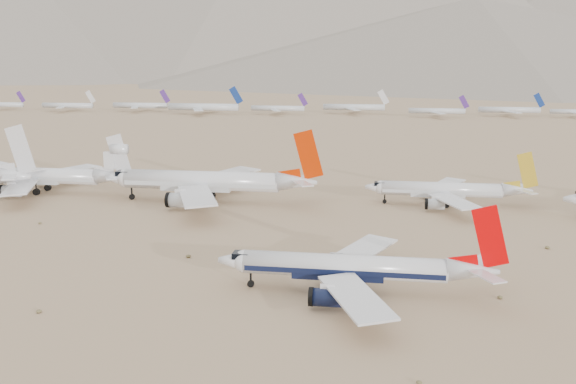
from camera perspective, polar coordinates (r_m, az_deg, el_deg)
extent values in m
plane|color=#997959|center=(104.35, 4.97, -8.99)|extent=(7000.00, 7000.00, 0.00)
cylinder|color=silver|center=(103.52, 4.97, -6.58)|extent=(32.39, 3.83, 3.83)
cube|color=#0E1533|center=(103.67, 4.97, -6.83)|extent=(31.74, 3.89, 0.86)
sphere|color=silver|center=(105.76, -3.86, -6.16)|extent=(3.83, 3.83, 3.83)
cube|color=black|center=(105.56, -4.18, -5.60)|extent=(2.68, 2.49, 0.96)
cone|color=silver|center=(104.13, 16.11, -6.74)|extent=(8.10, 3.83, 3.83)
cube|color=silver|center=(92.93, 6.02, -9.23)|extent=(12.51, 19.71, 0.60)
cube|color=silver|center=(100.71, 17.27, -7.16)|extent=(5.14, 6.72, 0.23)
cylinder|color=#0E1533|center=(96.99, 3.54, -9.36)|extent=(4.50, 2.76, 2.76)
cube|color=silver|center=(114.42, 6.63, -5.16)|extent=(12.51, 19.71, 0.60)
cube|color=silver|center=(107.71, 16.72, -5.89)|extent=(5.14, 6.72, 0.23)
cylinder|color=#0E1533|center=(111.93, 4.32, -6.43)|extent=(4.50, 2.76, 2.76)
cube|color=#D50002|center=(102.86, 17.53, -3.81)|extent=(6.14, 0.31, 10.11)
cylinder|color=black|center=(106.80, -3.33, -8.14)|extent=(1.15, 0.48, 1.15)
cylinder|color=black|center=(102.13, 5.59, -9.00)|extent=(1.61, 0.96, 1.61)
cylinder|color=black|center=(107.15, 5.77, -7.98)|extent=(1.61, 0.96, 1.61)
cylinder|color=silver|center=(167.87, 13.45, 0.24)|extent=(30.13, 3.66, 3.66)
cube|color=silver|center=(167.96, 13.44, 0.09)|extent=(29.53, 3.72, 0.82)
sphere|color=silver|center=(167.31, 8.30, 0.41)|extent=(3.66, 3.66, 3.66)
cube|color=black|center=(167.12, 8.13, 0.75)|extent=(2.56, 2.38, 0.92)
cone|color=silver|center=(170.36, 19.71, 0.13)|extent=(7.53, 3.66, 3.66)
cube|color=silver|center=(157.87, 14.57, -0.78)|extent=(11.64, 18.34, 0.57)
cube|color=silver|center=(167.21, 20.42, 0.03)|extent=(4.78, 6.25, 0.22)
cylinder|color=silver|center=(160.95, 13.01, -1.07)|extent=(4.18, 2.64, 2.64)
cube|color=silver|center=(178.58, 13.93, 0.69)|extent=(11.64, 18.34, 0.57)
cube|color=silver|center=(173.91, 19.98, 0.49)|extent=(4.78, 6.25, 0.22)
cylinder|color=silver|center=(175.49, 12.69, 0.01)|extent=(4.18, 2.64, 2.64)
cube|color=gold|center=(169.85, 20.52, 1.83)|extent=(5.71, 0.29, 9.41)
cylinder|color=black|center=(168.07, 8.58, -0.83)|extent=(1.10, 0.46, 1.10)
cylinder|color=black|center=(166.20, 13.89, -1.11)|extent=(1.54, 0.92, 1.54)
cylinder|color=black|center=(171.18, 13.75, -0.73)|extent=(1.54, 0.92, 1.54)
cylinder|color=silver|center=(168.26, -7.74, 1.02)|extent=(40.89, 5.00, 5.00)
cube|color=silver|center=(168.38, -7.73, 0.81)|extent=(40.08, 5.07, 1.12)
sphere|color=silver|center=(175.17, -14.16, 1.19)|extent=(5.00, 5.00, 5.00)
cube|color=black|center=(175.22, -14.41, 1.64)|extent=(3.50, 3.25, 1.25)
cone|color=silver|center=(162.83, 0.82, 0.90)|extent=(10.22, 5.00, 5.00)
cube|color=silver|center=(154.01, -8.12, -0.33)|extent=(15.79, 24.89, 0.77)
cube|color=silver|center=(157.85, 1.29, 0.78)|extent=(6.49, 8.49, 0.30)
cylinder|color=silver|center=(160.11, -9.51, -0.73)|extent=(5.68, 3.60, 3.60)
cube|color=silver|center=(181.25, -5.48, 1.57)|extent=(15.79, 24.89, 0.77)
cube|color=silver|center=(167.05, 1.72, 1.40)|extent=(6.49, 8.49, 0.30)
cylinder|color=silver|center=(179.03, -7.48, 0.66)|extent=(5.68, 3.60, 3.60)
cube|color=#C62700|center=(161.26, 1.83, 3.34)|extent=(7.75, 0.40, 12.77)
cylinder|color=black|center=(175.65, -13.70, -0.42)|extent=(1.50, 0.62, 1.50)
cylinder|color=black|center=(165.45, -7.47, -0.82)|extent=(2.10, 1.25, 2.10)
cylinder|color=black|center=(172.01, -6.82, -0.31)|extent=(2.10, 1.25, 2.10)
cylinder|color=silver|center=(191.86, -21.49, 1.39)|extent=(35.92, 4.30, 4.30)
cube|color=silver|center=(191.95, -21.47, 1.23)|extent=(35.20, 4.37, 0.97)
cone|color=silver|center=(181.63, -15.43, 1.34)|extent=(8.98, 4.30, 4.30)
cube|color=silver|center=(179.95, -22.71, 0.40)|extent=(13.87, 21.86, 0.67)
cube|color=silver|center=(177.12, -15.47, 1.26)|extent=(5.70, 7.45, 0.26)
cylinder|color=silver|center=(185.95, -23.31, 0.09)|extent=(4.99, 3.10, 3.10)
cube|color=silver|center=(201.48, -19.00, 1.82)|extent=(13.87, 21.86, 0.67)
cube|color=silver|center=(184.56, -14.42, 1.73)|extent=(5.70, 7.45, 0.26)
cylinder|color=silver|center=(200.84, -20.66, 1.11)|extent=(4.99, 3.10, 3.10)
cube|color=silver|center=(179.64, -14.81, 3.27)|extent=(6.81, 0.34, 11.22)
cylinder|color=silver|center=(179.35, -14.76, 3.71)|extent=(4.49, 2.79, 2.79)
cylinder|color=black|center=(189.28, -21.46, 0.01)|extent=(1.81, 1.08, 1.81)
cylinder|color=black|center=(194.39, -20.57, 0.37)|extent=(1.81, 1.08, 1.81)
cone|color=silver|center=(184.99, -23.29, 1.32)|extent=(10.50, 5.16, 5.16)
cube|color=silver|center=(179.76, -23.56, 1.22)|extent=(6.67, 8.72, 0.31)
cube|color=silver|center=(187.89, -22.00, 1.77)|extent=(6.67, 8.72, 0.31)
cube|color=silver|center=(182.38, -22.69, 3.55)|extent=(7.96, 0.41, 13.12)
cylinder|color=silver|center=(507.60, -24.17, 7.10)|extent=(34.25, 3.38, 3.38)
cube|color=#4C2680|center=(498.69, -22.66, 7.82)|extent=(6.82, 0.34, 8.59)
cube|color=silver|center=(515.08, -23.63, 7.15)|extent=(9.02, 15.77, 0.34)
cylinder|color=silver|center=(479.05, -19.01, 7.29)|extent=(37.03, 3.66, 3.66)
cube|color=silver|center=(470.79, -17.16, 8.09)|extent=(7.38, 0.37, 9.29)
cube|color=silver|center=(470.65, -19.55, 7.11)|extent=(9.76, 17.05, 0.37)
cube|color=silver|center=(487.56, -18.48, 7.33)|extent=(9.76, 17.05, 0.37)
cylinder|color=silver|center=(464.11, -13.01, 7.51)|extent=(38.91, 3.84, 3.84)
cube|color=#4C2680|center=(457.21, -10.90, 8.35)|extent=(7.75, 0.38, 9.76)
cube|color=silver|center=(454.85, -13.48, 7.33)|extent=(10.25, 17.91, 0.38)
cube|color=silver|center=(473.49, -12.55, 7.54)|extent=(10.25, 17.91, 0.38)
cylinder|color=silver|center=(435.40, -7.54, 7.50)|extent=(47.90, 4.73, 4.73)
cube|color=navy|center=(429.07, -4.64, 8.57)|extent=(9.54, 0.47, 12.01)
cube|color=silver|center=(423.62, -8.01, 7.27)|extent=(12.62, 22.05, 0.47)
cube|color=silver|center=(447.33, -7.08, 7.53)|extent=(12.62, 22.05, 0.47)
cylinder|color=silver|center=(428.81, -0.92, 7.45)|extent=(35.55, 3.51, 3.51)
cube|color=#4C2680|center=(425.86, 1.32, 8.22)|extent=(7.08, 0.35, 8.92)
cube|color=silver|center=(419.81, -1.14, 7.29)|extent=(9.37, 16.37, 0.35)
cube|color=silver|center=(437.89, -0.71, 7.48)|extent=(9.37, 16.37, 0.35)
cylinder|color=silver|center=(436.99, 5.88, 7.51)|extent=(41.28, 4.08, 4.08)
cube|color=silver|center=(435.91, 8.47, 8.34)|extent=(8.22, 0.41, 10.35)
cube|color=silver|center=(426.40, 5.80, 7.33)|extent=(10.88, 19.00, 0.41)
cube|color=silver|center=(447.67, 5.95, 7.53)|extent=(10.88, 19.00, 0.41)
cylinder|color=silver|center=(418.35, 13.08, 7.04)|extent=(34.95, 3.45, 3.45)
cube|color=#4C2680|center=(419.43, 15.38, 7.73)|extent=(6.96, 0.35, 8.77)
cube|color=silver|center=(409.40, 13.16, 6.86)|extent=(9.21, 16.09, 0.35)
cube|color=silver|center=(427.39, 12.99, 7.07)|extent=(9.21, 16.09, 0.35)
cylinder|color=silver|center=(437.31, 19.06, 6.91)|extent=(38.13, 3.77, 3.77)
cube|color=navy|center=(440.36, 21.43, 7.61)|extent=(7.59, 0.38, 9.56)
cube|color=silver|center=(427.67, 19.28, 6.73)|extent=(10.04, 17.55, 0.38)
cube|color=silver|center=(447.05, 18.84, 6.95)|extent=(10.04, 17.55, 0.38)
cylinder|color=silver|center=(442.82, 24.19, 6.53)|extent=(30.38, 3.00, 3.00)
cube|color=silver|center=(450.42, 23.92, 6.57)|extent=(8.00, 13.99, 0.30)
cone|color=slate|center=(1846.51, -17.59, 14.83)|extent=(1800.00, 1800.00, 300.00)
cone|color=slate|center=(1591.36, 16.43, 14.38)|extent=(1824.00, 1824.00, 240.00)
cone|color=slate|center=(1390.16, -22.07, 11.44)|extent=(855.00, 855.00, 95.00)
cone|color=slate|center=(1206.39, 16.19, 12.96)|extent=(1260.00, 1260.00, 140.00)
ellipsoid|color=brown|center=(103.38, -21.27, -9.85)|extent=(0.84, 0.84, 0.46)
ellipsoid|color=brown|center=(123.21, -8.85, -5.65)|extent=(0.98, 0.98, 0.54)
ellipsoid|color=brown|center=(78.92, 11.57, -16.24)|extent=(0.70, 0.70, 0.39)
ellipsoid|color=brown|center=(107.12, 18.33, -8.87)|extent=(0.84, 0.84, 0.46)
ellipsoid|color=brown|center=(137.16, 22.07, -4.59)|extent=(0.98, 0.98, 0.54)
ellipsoid|color=brown|center=(156.32, -21.18, -2.59)|extent=(0.80, 0.80, 0.44)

